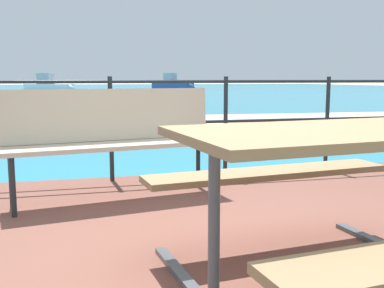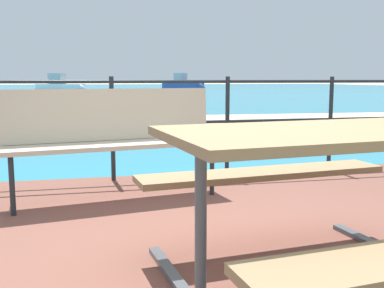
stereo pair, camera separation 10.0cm
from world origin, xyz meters
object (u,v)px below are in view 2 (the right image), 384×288
at_px(park_bench, 113,132).
at_px(boat_near, 184,86).
at_px(boat_mid, 60,86).
at_px(picnic_table, 333,170).

distance_m(park_bench, boat_near, 32.64).
relative_size(boat_near, boat_mid, 0.77).
bearing_deg(boat_mid, picnic_table, -52.70).
bearing_deg(park_bench, boat_near, 67.78).
bearing_deg(picnic_table, boat_near, 72.85).
relative_size(picnic_table, boat_near, 0.51).
distance_m(boat_near, boat_mid, 10.99).
distance_m(park_bench, boat_mid, 37.02).
xyz_separation_m(park_bench, boat_mid, (-2.47, 36.94, -0.16)).
distance_m(picnic_table, boat_near, 34.43).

